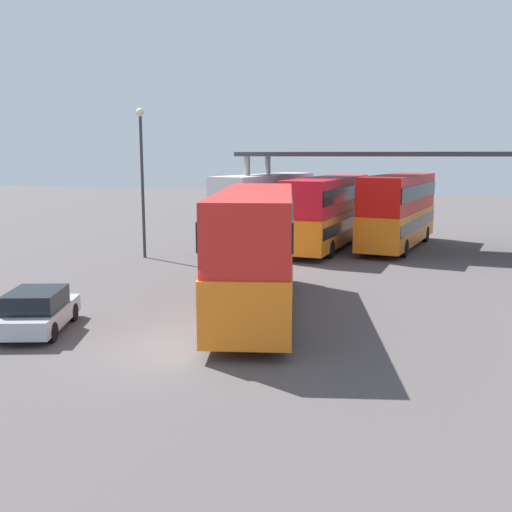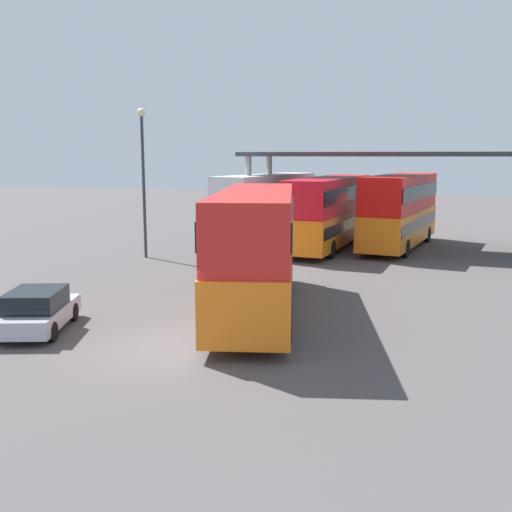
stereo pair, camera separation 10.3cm
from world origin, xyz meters
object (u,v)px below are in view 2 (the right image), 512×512
Objects in this scene: double_decker_main at (256,246)px; lamppost_tall at (143,165)px; double_decker_far_right at (400,208)px; parked_hatchback at (38,311)px; double_decker_near_canopy at (267,206)px; double_decker_mid_row at (329,209)px.

double_decker_main is 12.90m from lamppost_tall.
lamppost_tall is at bearing 129.29° from double_decker_far_right.
parked_hatchback is 0.39× the size of double_decker_near_canopy.
double_decker_near_canopy is at bearing 101.37° from double_decker_far_right.
double_decker_main is at bearing -153.79° from double_decker_near_canopy.
double_decker_main is 2.75× the size of parked_hatchback.
lamppost_tall is (-8.49, -6.76, 2.66)m from double_decker_mid_row.
double_decker_mid_row is (-0.99, 15.12, -0.05)m from double_decker_main.
lamppost_tall is (-12.42, -8.16, 2.59)m from double_decker_far_right.
double_decker_far_right is (8.09, 0.76, 0.02)m from double_decker_near_canopy.
double_decker_near_canopy is at bearing 83.17° from double_decker_mid_row.
double_decker_far_right is at bearing -26.89° from double_decker_main.
double_decker_mid_row is at bearing -13.05° from double_decker_main.
double_decker_main is 16.58m from double_decker_near_canopy.
double_decker_mid_row is 1.10× the size of double_decker_far_right.
double_decker_far_right is (8.53, 21.10, 1.69)m from parked_hatchback.
double_decker_near_canopy is at bearing 1.32° from double_decker_main.
double_decker_main is 7.42m from parked_hatchback.
double_decker_near_canopy is 8.96m from lamppost_tall.
double_decker_mid_row is (4.16, -0.64, -0.05)m from double_decker_near_canopy.
parked_hatchback is 20.41m from double_decker_near_canopy.
double_decker_near_canopy is 4.21m from double_decker_mid_row.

